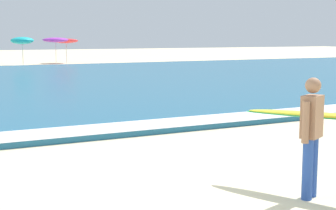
% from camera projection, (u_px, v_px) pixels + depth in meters
% --- Properties ---
extents(ground_plane, '(160.00, 160.00, 0.00)m').
position_uv_depth(ground_plane, '(166.00, 197.00, 7.23)').
color(ground_plane, beige).
extents(surf_foam, '(120.00, 1.26, 0.01)m').
position_uv_depth(surf_foam, '(72.00, 131.00, 11.48)').
color(surf_foam, white).
rests_on(surf_foam, sea).
extents(surfer_with_board, '(1.45, 2.45, 1.73)m').
position_uv_depth(surfer_with_board, '(318.00, 124.00, 7.26)').
color(surfer_with_board, '#284CA3').
rests_on(surfer_with_board, ground).
extents(beach_umbrella_5, '(1.79, 1.80, 2.25)m').
position_uv_depth(beach_umbrella_5, '(22.00, 41.00, 39.54)').
color(beach_umbrella_5, beige).
rests_on(beach_umbrella_5, ground).
extents(beach_umbrella_6, '(2.09, 2.09, 2.20)m').
position_uv_depth(beach_umbrella_6, '(55.00, 40.00, 40.67)').
color(beach_umbrella_6, beige).
rests_on(beach_umbrella_6, ground).
extents(beach_umbrella_7, '(2.03, 2.06, 2.15)m').
position_uv_depth(beach_umbrella_7, '(66.00, 41.00, 43.07)').
color(beach_umbrella_7, beige).
rests_on(beach_umbrella_7, ground).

